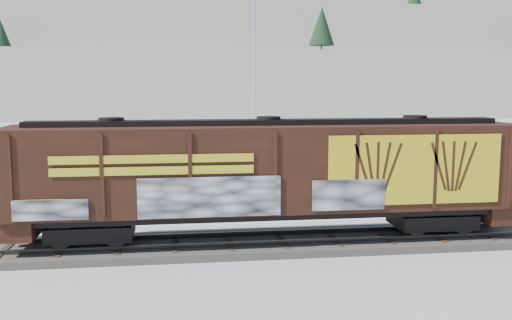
{
  "coord_description": "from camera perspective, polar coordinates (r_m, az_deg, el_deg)",
  "views": [
    {
      "loc": [
        -5.75,
        -20.78,
        6.14
      ],
      "look_at": [
        -2.57,
        3.0,
        2.92
      ],
      "focal_mm": 40.0,
      "sensor_mm": 36.0,
      "label": 1
    }
  ],
  "objects": [
    {
      "name": "ground",
      "position": [
        22.42,
        7.63,
        -8.33
      ],
      "size": [
        500.0,
        500.0,
        0.0
      ],
      "primitive_type": "plane",
      "color": "white",
      "rests_on": "ground"
    },
    {
      "name": "rail_track",
      "position": [
        22.38,
        7.64,
        -7.97
      ],
      "size": [
        50.0,
        3.4,
        0.43
      ],
      "color": "#59544C",
      "rests_on": "ground"
    },
    {
      "name": "parking_strip",
      "position": [
        29.51,
        3.8,
        -4.37
      ],
      "size": [
        40.0,
        8.0,
        0.03
      ],
      "primitive_type": "cube",
      "color": "white",
      "rests_on": "ground"
    },
    {
      "name": "hillside",
      "position": [
        160.89,
        -5.67,
        10.52
      ],
      "size": [
        360.0,
        110.0,
        93.0
      ],
      "color": "white",
      "rests_on": "ground"
    },
    {
      "name": "hopper_railcar",
      "position": [
        21.28,
        1.26,
        -1.14
      ],
      "size": [
        18.91,
        3.06,
        4.41
      ],
      "color": "black",
      "rests_on": "rail_track"
    },
    {
      "name": "flagpole",
      "position": [
        35.67,
        -0.01,
        5.91
      ],
      "size": [
        2.3,
        0.9,
        13.34
      ],
      "color": "silver",
      "rests_on": "ground"
    },
    {
      "name": "car_silver",
      "position": [
        28.36,
        -3.3,
        -3.34
      ],
      "size": [
        4.55,
        3.23,
        1.44
      ],
      "primitive_type": "imported",
      "rotation": [
        0.0,
        0.0,
        1.98
      ],
      "color": "#A5A7AC",
      "rests_on": "parking_strip"
    },
    {
      "name": "car_white",
      "position": [
        28.69,
        -2.65,
        -2.95
      ],
      "size": [
        5.42,
        3.68,
        1.69
      ],
      "primitive_type": "imported",
      "rotation": [
        0.0,
        0.0,
        1.16
      ],
      "color": "silver",
      "rests_on": "parking_strip"
    },
    {
      "name": "car_dark",
      "position": [
        33.39,
        23.33,
        -2.45
      ],
      "size": [
        4.54,
        2.43,
        1.25
      ],
      "primitive_type": "imported",
      "rotation": [
        0.0,
        0.0,
        1.73
      ],
      "color": "black",
      "rests_on": "parking_strip"
    }
  ]
}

